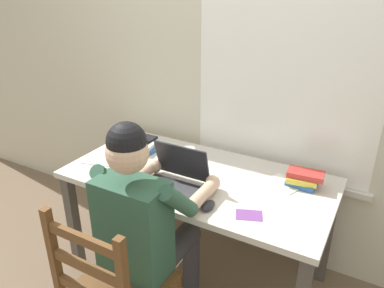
{
  "coord_description": "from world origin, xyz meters",
  "views": [
    {
      "loc": [
        0.9,
        -1.68,
        1.8
      ],
      "look_at": [
        -0.01,
        -0.05,
        0.95
      ],
      "focal_mm": 34.76,
      "sensor_mm": 36.0,
      "label": 1
    }
  ],
  "objects_px": {
    "seated_person": "(147,221)",
    "book_stack_side": "(303,179)",
    "desk": "(198,188)",
    "computer_mouse": "(208,206)",
    "coffee_mug_dark": "(119,157)",
    "laptop": "(174,179)",
    "landscape_photo_print": "(249,215)",
    "book_stack_main": "(143,147)",
    "coffee_mug_white": "(190,155)"
  },
  "relations": [
    {
      "from": "laptop",
      "to": "book_stack_side",
      "type": "bearing_deg",
      "value": 30.31
    },
    {
      "from": "landscape_photo_print",
      "to": "book_stack_main",
      "type": "bearing_deg",
      "value": 137.14
    },
    {
      "from": "coffee_mug_white",
      "to": "coffee_mug_dark",
      "type": "distance_m",
      "value": 0.44
    },
    {
      "from": "seated_person",
      "to": "book_stack_side",
      "type": "distance_m",
      "value": 0.89
    },
    {
      "from": "seated_person",
      "to": "coffee_mug_white",
      "type": "distance_m",
      "value": 0.6
    },
    {
      "from": "desk",
      "to": "landscape_photo_print",
      "type": "xyz_separation_m",
      "value": [
        0.41,
        -0.23,
        0.09
      ]
    },
    {
      "from": "computer_mouse",
      "to": "coffee_mug_dark",
      "type": "relative_size",
      "value": 0.88
    },
    {
      "from": "computer_mouse",
      "to": "coffee_mug_dark",
      "type": "height_order",
      "value": "coffee_mug_dark"
    },
    {
      "from": "laptop",
      "to": "book_stack_main",
      "type": "xyz_separation_m",
      "value": [
        -0.43,
        0.3,
        -0.02
      ]
    },
    {
      "from": "computer_mouse",
      "to": "coffee_mug_white",
      "type": "height_order",
      "value": "coffee_mug_white"
    },
    {
      "from": "laptop",
      "to": "book_stack_main",
      "type": "bearing_deg",
      "value": 144.95
    },
    {
      "from": "seated_person",
      "to": "coffee_mug_dark",
      "type": "bearing_deg",
      "value": 142.52
    },
    {
      "from": "desk",
      "to": "computer_mouse",
      "type": "relative_size",
      "value": 15.52
    },
    {
      "from": "laptop",
      "to": "coffee_mug_white",
      "type": "bearing_deg",
      "value": 103.71
    },
    {
      "from": "coffee_mug_dark",
      "to": "book_stack_main",
      "type": "relative_size",
      "value": 0.62
    },
    {
      "from": "coffee_mug_white",
      "to": "book_stack_main",
      "type": "bearing_deg",
      "value": -178.77
    },
    {
      "from": "computer_mouse",
      "to": "book_stack_main",
      "type": "height_order",
      "value": "book_stack_main"
    },
    {
      "from": "computer_mouse",
      "to": "book_stack_main",
      "type": "relative_size",
      "value": 0.55
    },
    {
      "from": "computer_mouse",
      "to": "book_stack_side",
      "type": "bearing_deg",
      "value": 51.44
    },
    {
      "from": "desk",
      "to": "book_stack_main",
      "type": "distance_m",
      "value": 0.51
    },
    {
      "from": "coffee_mug_white",
      "to": "book_stack_side",
      "type": "relative_size",
      "value": 0.55
    },
    {
      "from": "desk",
      "to": "laptop",
      "type": "xyz_separation_m",
      "value": [
        -0.05,
        -0.18,
        0.14
      ]
    },
    {
      "from": "desk",
      "to": "landscape_photo_print",
      "type": "bearing_deg",
      "value": -29.32
    },
    {
      "from": "seated_person",
      "to": "book_stack_side",
      "type": "bearing_deg",
      "value": 46.51
    },
    {
      "from": "coffee_mug_dark",
      "to": "landscape_photo_print",
      "type": "relative_size",
      "value": 0.88
    },
    {
      "from": "seated_person",
      "to": "book_stack_side",
      "type": "relative_size",
      "value": 6.12
    },
    {
      "from": "seated_person",
      "to": "landscape_photo_print",
      "type": "bearing_deg",
      "value": 27.41
    },
    {
      "from": "laptop",
      "to": "landscape_photo_print",
      "type": "relative_size",
      "value": 2.54
    },
    {
      "from": "laptop",
      "to": "coffee_mug_dark",
      "type": "relative_size",
      "value": 2.89
    },
    {
      "from": "desk",
      "to": "book_stack_main",
      "type": "relative_size",
      "value": 8.46
    },
    {
      "from": "desk",
      "to": "book_stack_side",
      "type": "height_order",
      "value": "book_stack_side"
    },
    {
      "from": "desk",
      "to": "seated_person",
      "type": "height_order",
      "value": "seated_person"
    },
    {
      "from": "coffee_mug_dark",
      "to": "landscape_photo_print",
      "type": "distance_m",
      "value": 0.91
    },
    {
      "from": "desk",
      "to": "computer_mouse",
      "type": "bearing_deg",
      "value": -53.26
    },
    {
      "from": "coffee_mug_white",
      "to": "computer_mouse",
      "type": "bearing_deg",
      "value": -50.17
    },
    {
      "from": "laptop",
      "to": "landscape_photo_print",
      "type": "xyz_separation_m",
      "value": [
        0.46,
        -0.05,
        -0.05
      ]
    },
    {
      "from": "computer_mouse",
      "to": "seated_person",
      "type": "bearing_deg",
      "value": -142.71
    },
    {
      "from": "computer_mouse",
      "to": "landscape_photo_print",
      "type": "relative_size",
      "value": 0.77
    },
    {
      "from": "seated_person",
      "to": "book_stack_main",
      "type": "bearing_deg",
      "value": 126.99
    },
    {
      "from": "coffee_mug_dark",
      "to": "book_stack_main",
      "type": "xyz_separation_m",
      "value": [
        0.01,
        0.23,
        -0.02
      ]
    },
    {
      "from": "laptop",
      "to": "computer_mouse",
      "type": "height_order",
      "value": "laptop"
    },
    {
      "from": "book_stack_side",
      "to": "coffee_mug_dark",
      "type": "bearing_deg",
      "value": -164.37
    },
    {
      "from": "coffee_mug_white",
      "to": "landscape_photo_print",
      "type": "relative_size",
      "value": 0.86
    },
    {
      "from": "coffee_mug_dark",
      "to": "book_stack_main",
      "type": "distance_m",
      "value": 0.23
    },
    {
      "from": "book_stack_side",
      "to": "coffee_mug_white",
      "type": "bearing_deg",
      "value": -175.44
    },
    {
      "from": "desk",
      "to": "laptop",
      "type": "relative_size",
      "value": 4.7
    },
    {
      "from": "seated_person",
      "to": "book_stack_main",
      "type": "distance_m",
      "value": 0.73
    },
    {
      "from": "book_stack_side",
      "to": "computer_mouse",
      "type": "bearing_deg",
      "value": -128.56
    },
    {
      "from": "computer_mouse",
      "to": "coffee_mug_white",
      "type": "relative_size",
      "value": 0.89
    },
    {
      "from": "seated_person",
      "to": "laptop",
      "type": "distance_m",
      "value": 0.3
    }
  ]
}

